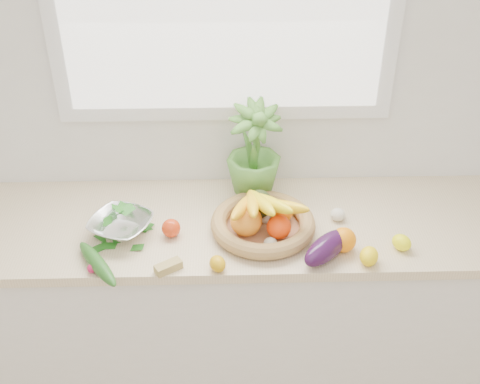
{
  "coord_description": "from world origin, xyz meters",
  "views": [
    {
      "loc": [
        -0.0,
        0.09,
        2.31
      ],
      "look_at": [
        0.05,
        1.93,
        1.05
      ],
      "focal_mm": 45.0,
      "sensor_mm": 36.0,
      "label": 1
    }
  ],
  "objects_px": {
    "apple": "(171,228)",
    "fruit_basket": "(262,219)",
    "cucumber": "(97,264)",
    "colander_with_spinach": "(121,222)",
    "eggplant": "(327,248)",
    "potted_herb": "(254,150)"
  },
  "relations": [
    {
      "from": "apple",
      "to": "fruit_basket",
      "type": "relative_size",
      "value": 0.14
    },
    {
      "from": "cucumber",
      "to": "colander_with_spinach",
      "type": "distance_m",
      "value": 0.21
    },
    {
      "from": "eggplant",
      "to": "fruit_basket",
      "type": "height_order",
      "value": "fruit_basket"
    },
    {
      "from": "fruit_basket",
      "to": "potted_herb",
      "type": "bearing_deg",
      "value": 95.26
    },
    {
      "from": "eggplant",
      "to": "potted_herb",
      "type": "bearing_deg",
      "value": 121.0
    },
    {
      "from": "cucumber",
      "to": "fruit_basket",
      "type": "xyz_separation_m",
      "value": [
        0.59,
        0.2,
        0.03
      ]
    },
    {
      "from": "potted_herb",
      "to": "colander_with_spinach",
      "type": "bearing_deg",
      "value": -154.0
    },
    {
      "from": "fruit_basket",
      "to": "colander_with_spinach",
      "type": "relative_size",
      "value": 1.7
    },
    {
      "from": "apple",
      "to": "potted_herb",
      "type": "height_order",
      "value": "potted_herb"
    },
    {
      "from": "fruit_basket",
      "to": "cucumber",
      "type": "bearing_deg",
      "value": -160.82
    },
    {
      "from": "potted_herb",
      "to": "fruit_basket",
      "type": "bearing_deg",
      "value": -84.74
    },
    {
      "from": "eggplant",
      "to": "potted_herb",
      "type": "distance_m",
      "value": 0.5
    },
    {
      "from": "eggplant",
      "to": "cucumber",
      "type": "xyz_separation_m",
      "value": [
        -0.8,
        -0.04,
        -0.02
      ]
    },
    {
      "from": "apple",
      "to": "fruit_basket",
      "type": "distance_m",
      "value": 0.34
    },
    {
      "from": "apple",
      "to": "colander_with_spinach",
      "type": "xyz_separation_m",
      "value": [
        -0.19,
        0.01,
        0.02
      ]
    },
    {
      "from": "cucumber",
      "to": "eggplant",
      "type": "bearing_deg",
      "value": 2.8
    },
    {
      "from": "eggplant",
      "to": "cucumber",
      "type": "height_order",
      "value": "eggplant"
    },
    {
      "from": "apple",
      "to": "cucumber",
      "type": "relative_size",
      "value": 0.25
    },
    {
      "from": "cucumber",
      "to": "fruit_basket",
      "type": "distance_m",
      "value": 0.62
    },
    {
      "from": "apple",
      "to": "colander_with_spinach",
      "type": "distance_m",
      "value": 0.19
    },
    {
      "from": "fruit_basket",
      "to": "colander_with_spinach",
      "type": "bearing_deg",
      "value": -178.98
    },
    {
      "from": "apple",
      "to": "eggplant",
      "type": "distance_m",
      "value": 0.58
    }
  ]
}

